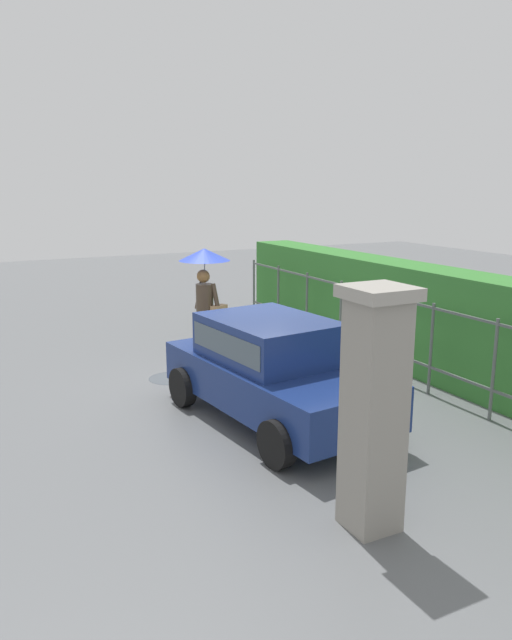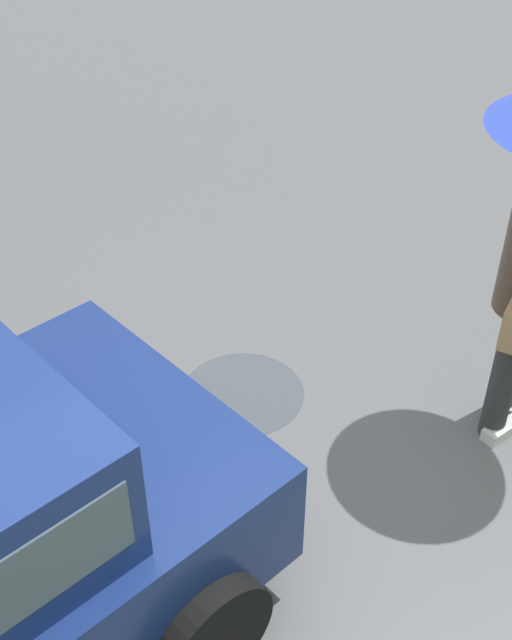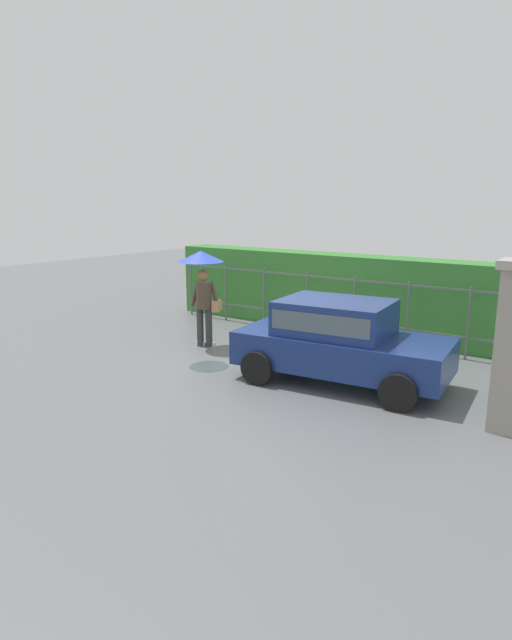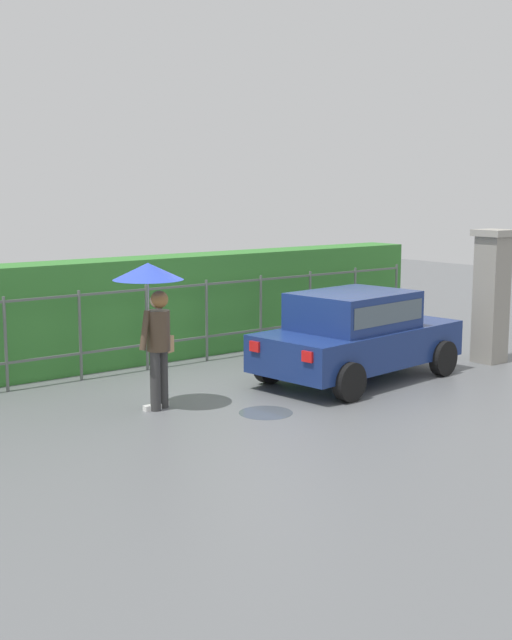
{
  "view_description": "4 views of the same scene",
  "coord_description": "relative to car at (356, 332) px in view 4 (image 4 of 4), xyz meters",
  "views": [
    {
      "loc": [
        8.79,
        -4.31,
        3.32
      ],
      "look_at": [
        0.12,
        0.09,
        1.15
      ],
      "focal_mm": 34.02,
      "sensor_mm": 36.0,
      "label": 1
    },
    {
      "loc": [
        1.23,
        2.03,
        3.54
      ],
      "look_at": [
        -0.58,
        -0.4,
        1.17
      ],
      "focal_mm": 46.2,
      "sensor_mm": 36.0,
      "label": 2
    },
    {
      "loc": [
        5.75,
        -8.7,
        3.19
      ],
      "look_at": [
        -0.27,
        -0.43,
        0.92
      ],
      "focal_mm": 30.27,
      "sensor_mm": 36.0,
      "label": 3
    },
    {
      "loc": [
        -8.12,
        -9.99,
        3.16
      ],
      "look_at": [
        -0.49,
        -0.22,
        1.18
      ],
      "focal_mm": 46.71,
      "sensor_mm": 36.0,
      "label": 4
    }
  ],
  "objects": [
    {
      "name": "hedge_row",
      "position": [
        -1.07,
        3.57,
        0.15
      ],
      "size": [
        11.12,
        0.9,
        1.9
      ],
      "primitive_type": "cube",
      "color": "#387F33",
      "rests_on": "ground"
    },
    {
      "name": "gate_pillar",
      "position": [
        2.93,
        -0.48,
        0.44
      ],
      "size": [
        0.6,
        0.6,
        2.42
      ],
      "color": "gray",
      "rests_on": "ground"
    },
    {
      "name": "fence_section",
      "position": [
        -1.07,
        2.79,
        0.02
      ],
      "size": [
        10.17,
        0.05,
        1.5
      ],
      "color": "#59605B",
      "rests_on": "ground"
    },
    {
      "name": "puddle_near",
      "position": [
        -2.47,
        -0.69,
        -0.8
      ],
      "size": [
        0.77,
        0.77,
        0.0
      ],
      "primitive_type": "cylinder",
      "color": "#4C545B",
      "rests_on": "ground"
    },
    {
      "name": "ground_plane",
      "position": [
        -1.51,
        0.36,
        -0.8
      ],
      "size": [
        40.0,
        40.0,
        0.0
      ],
      "primitive_type": "plane",
      "color": "slate"
    },
    {
      "name": "car",
      "position": [
        0.0,
        0.0,
        0.0
      ],
      "size": [
        3.88,
        2.19,
        1.48
      ],
      "rotation": [
        0.0,
        0.0,
        0.11
      ],
      "color": "navy",
      "rests_on": "ground"
    },
    {
      "name": "pedestrian",
      "position": [
        -3.61,
        0.46,
        0.8
      ],
      "size": [
        1.0,
        1.0,
        2.12
      ],
      "rotation": [
        0.0,
        0.0,
        2.02
      ],
      "color": "#333333",
      "rests_on": "ground"
    }
  ]
}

